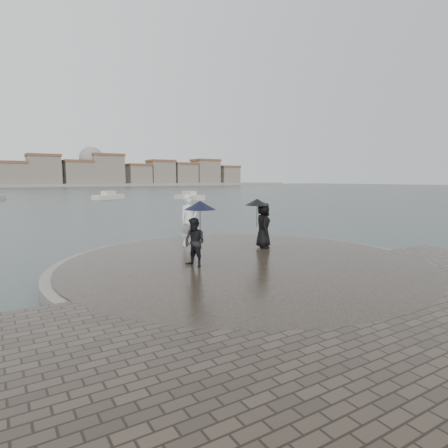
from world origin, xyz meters
TOP-DOWN VIEW (x-y plane):
  - ground at (0.00, 0.00)m, footprint 400.00×400.00m
  - kerb_ring at (0.00, 3.50)m, footprint 12.50×12.50m
  - quay_tip at (0.00, 3.50)m, footprint 11.90×11.90m
  - statue at (-0.38, 6.88)m, footprint 0.80×0.56m
  - visitor_left at (-1.77, 3.57)m, footprint 1.16×1.06m
  - visitor_right at (1.89, 5.00)m, footprint 1.22×1.12m
  - boats at (0.49, 47.93)m, footprint 39.93×22.62m

SIDE VIEW (x-z plane):
  - ground at x=0.00m, z-range 0.00..0.00m
  - kerb_ring at x=0.00m, z-range 0.00..0.32m
  - quay_tip at x=0.00m, z-range 0.00..0.36m
  - boats at x=0.49m, z-range -0.37..1.13m
  - statue at x=-0.38m, z-range 0.36..2.45m
  - visitor_right at x=1.89m, z-range 0.49..2.44m
  - visitor_left at x=-1.77m, z-range 0.46..2.50m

